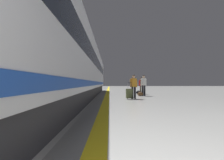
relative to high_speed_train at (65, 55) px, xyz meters
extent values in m
cube|color=yellow|center=(2.14, 1.08, -2.50)|extent=(0.36, 80.00, 0.01)
cube|color=slate|center=(1.80, 1.08, -2.50)|extent=(0.65, 80.00, 0.01)
cube|color=#38383D|center=(0.00, 0.50, -2.15)|extent=(2.67, 27.56, 0.70)
cube|color=silver|center=(0.00, 0.50, -0.35)|extent=(2.90, 28.71, 2.90)
cylinder|color=silver|center=(0.00, 0.50, 1.05)|extent=(2.84, 28.14, 2.84)
cube|color=black|center=(0.00, 0.50, 0.00)|extent=(2.93, 26.99, 0.80)
cube|color=#1E4CB2|center=(0.00, 0.50, -1.50)|extent=(2.94, 28.14, 0.24)
cube|color=gray|center=(-1.46, 4.80, -0.60)|extent=(0.02, 0.90, 2.00)
cylinder|color=black|center=(3.83, 2.01, -2.12)|extent=(0.13, 0.13, 0.77)
cylinder|color=black|center=(3.99, 2.04, -2.12)|extent=(0.13, 0.13, 0.77)
cube|color=orange|center=(3.91, 2.02, -1.45)|extent=(0.35, 0.25, 0.55)
cylinder|color=orange|center=(3.71, 1.99, -1.50)|extent=(0.08, 0.08, 0.51)
cylinder|color=orange|center=(4.11, 2.08, -1.50)|extent=(0.08, 0.08, 0.51)
sphere|color=tan|center=(3.91, 2.02, -1.06)|extent=(0.20, 0.20, 0.20)
sphere|color=black|center=(3.91, 2.02, -1.04)|extent=(0.19, 0.19, 0.19)
cube|color=#596038|center=(3.59, 1.78, -2.15)|extent=(0.42, 0.29, 0.59)
cube|color=#596038|center=(3.57, 1.90, -2.22)|extent=(0.31, 0.08, 0.32)
cylinder|color=black|center=(3.46, 1.69, -2.47)|extent=(0.03, 0.06, 0.06)
cylinder|color=black|center=(3.74, 1.75, -2.47)|extent=(0.03, 0.06, 0.06)
cylinder|color=gray|center=(3.50, 1.71, -1.66)|extent=(0.02, 0.02, 0.38)
cylinder|color=gray|center=(3.70, 1.75, -1.66)|extent=(0.02, 0.02, 0.38)
cube|color=black|center=(3.60, 1.73, -1.47)|extent=(0.22, 0.07, 0.02)
cylinder|color=black|center=(5.00, 4.56, -2.09)|extent=(0.14, 0.14, 0.82)
cylinder|color=black|center=(5.16, 4.62, -2.09)|extent=(0.14, 0.14, 0.82)
cube|color=silver|center=(5.08, 4.59, -1.39)|extent=(0.38, 0.30, 0.59)
cylinder|color=silver|center=(4.87, 4.53, -1.43)|extent=(0.09, 0.09, 0.55)
cylinder|color=silver|center=(5.28, 4.67, -1.43)|extent=(0.09, 0.09, 0.55)
sphere|color=beige|center=(5.08, 4.59, -0.96)|extent=(0.22, 0.22, 0.22)
sphere|color=black|center=(5.08, 4.59, -0.94)|extent=(0.20, 0.20, 0.20)
ellipsoid|color=brown|center=(4.76, 4.38, -2.35)|extent=(0.44, 0.26, 0.30)
torus|color=brown|center=(4.76, 4.38, -2.25)|extent=(0.22, 0.02, 0.22)
cylinder|color=brown|center=(5.24, 6.80, -2.11)|extent=(0.13, 0.13, 0.78)
cylinder|color=brown|center=(5.40, 6.79, -2.11)|extent=(0.13, 0.13, 0.78)
cube|color=red|center=(5.32, 6.79, -1.45)|extent=(0.32, 0.20, 0.56)
cylinder|color=red|center=(5.12, 6.81, -1.49)|extent=(0.08, 0.08, 0.52)
cylinder|color=red|center=(5.53, 6.79, -1.49)|extent=(0.08, 0.08, 0.52)
sphere|color=#A37556|center=(5.32, 6.79, -1.05)|extent=(0.20, 0.20, 0.20)
sphere|color=black|center=(5.32, 6.79, -1.03)|extent=(0.19, 0.19, 0.19)
cube|color=brown|center=(5.32, 6.65, -1.43)|extent=(0.25, 0.14, 0.37)
ellipsoid|color=black|center=(5.00, 6.61, -2.35)|extent=(0.44, 0.26, 0.30)
torus|color=black|center=(5.00, 6.61, -2.25)|extent=(0.22, 0.02, 0.22)
camera|label=1|loc=(2.35, -8.79, -1.50)|focal=26.92mm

